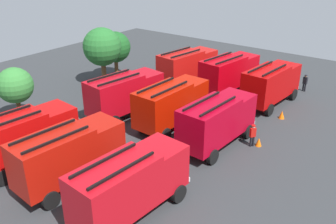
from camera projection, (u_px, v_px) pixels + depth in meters
ground_plane at (168, 127)px, 30.51m from camera, size 56.68×56.68×0.00m
fire_truck_0 at (130, 183)px, 19.77m from camera, size 7.37×3.21×3.88m
fire_truck_1 at (217, 120)px, 26.86m from camera, size 7.34×3.11×3.88m
fire_truck_2 at (271, 83)px, 34.00m from camera, size 7.38×3.26×3.88m
fire_truck_3 at (69, 153)px, 22.58m from camera, size 7.39×3.27×3.88m
fire_truck_4 at (171, 103)px, 29.78m from camera, size 7.29×2.97×3.88m
fire_truck_5 at (229, 72)px, 36.98m from camera, size 7.46×3.52×3.88m
fire_truck_6 at (24, 136)px, 24.65m from camera, size 7.39×3.28×3.88m
fire_truck_7 at (125, 93)px, 31.79m from camera, size 7.45×3.50×3.88m
fire_truck_8 at (187, 66)px, 38.89m from camera, size 7.46×3.54×3.88m
firefighter_0 at (91, 187)px, 21.46m from camera, size 0.27×0.43×1.67m
firefighter_1 at (253, 134)px, 27.28m from camera, size 0.48×0.44×1.75m
firefighter_2 at (305, 82)px, 37.65m from camera, size 0.31×0.46×1.75m
firefighter_3 at (0, 136)px, 27.00m from camera, size 0.34×0.47×1.78m
firefighter_4 at (139, 84)px, 37.15m from camera, size 0.43×0.29×1.75m
tree_1 at (15, 86)px, 30.52m from camera, size 3.02×3.02×4.68m
tree_2 at (102, 47)px, 38.08m from camera, size 3.97×3.97×6.15m
tree_3 at (115, 47)px, 40.45m from camera, size 3.37×3.37×5.23m
traffic_cone_0 at (107, 108)px, 33.42m from camera, size 0.39×0.39×0.55m
traffic_cone_1 at (282, 115)px, 31.94m from camera, size 0.50×0.50×0.71m
traffic_cone_2 at (259, 142)px, 27.59m from camera, size 0.46×0.46×0.66m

